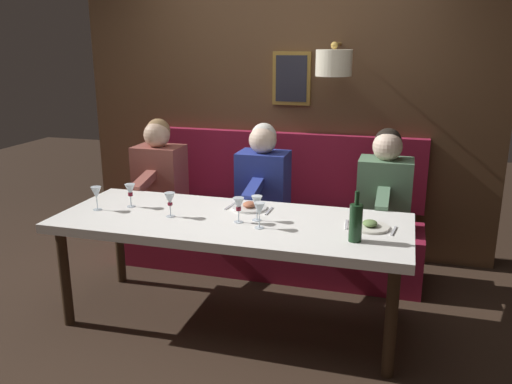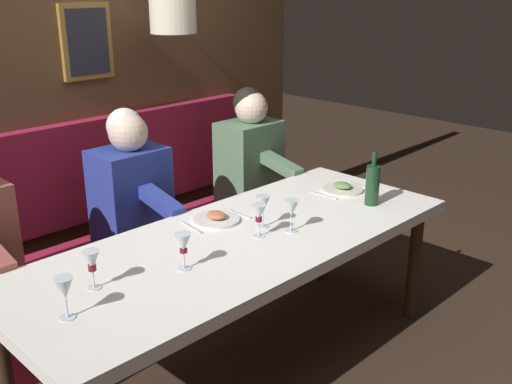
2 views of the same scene
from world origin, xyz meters
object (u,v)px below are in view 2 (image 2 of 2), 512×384
object	(u,v)px
wine_glass_4	(263,205)
wine_glass_5	(291,209)
wine_glass_1	(259,214)
wine_glass_2	(64,289)
dining_table	(241,250)
wine_glass_0	(92,262)
diner_nearest	(250,150)
diner_near	(131,182)
wine_glass_3	(183,244)
wine_bottle	(373,184)

from	to	relation	value
wine_glass_4	wine_glass_5	xyz separation A→B (m)	(-0.14, -0.06, 0.00)
wine_glass_1	wine_glass_2	size ratio (longest dim) A/B	1.00
dining_table	wine_glass_0	distance (m)	0.78
diner_nearest	wine_glass_5	distance (m)	1.23
wine_glass_1	diner_near	bearing A→B (deg)	5.81
wine_glass_3	wine_glass_4	size ratio (longest dim) A/B	1.00
wine_glass_4	wine_glass_1	bearing A→B (deg)	124.50
wine_glass_1	diner_nearest	bearing A→B (deg)	-42.71
diner_nearest	wine_bottle	xyz separation A→B (m)	(-1.07, 0.11, 0.04)
wine_glass_4	wine_bottle	xyz separation A→B (m)	(-0.20, -0.65, -0.00)
diner_near	diner_nearest	bearing A→B (deg)	-90.00
wine_glass_4	wine_glass_0	bearing A→B (deg)	87.50
dining_table	wine_glass_3	world-z (taller)	wine_glass_3
wine_glass_3	wine_glass_4	world-z (taller)	same
wine_glass_3	wine_glass_4	xyz separation A→B (m)	(0.08, -0.57, 0.00)
wine_glass_0	wine_glass_5	distance (m)	1.00
wine_glass_0	wine_glass_1	world-z (taller)	same
diner_nearest	wine_glass_4	xyz separation A→B (m)	(-0.87, 0.76, 0.04)
dining_table	wine_glass_1	distance (m)	0.20
wine_bottle	diner_nearest	bearing A→B (deg)	-6.13
wine_glass_0	wine_glass_5	bearing A→B (deg)	-100.24
wine_glass_3	wine_glass_5	size ratio (longest dim) A/B	1.00
dining_table	diner_near	world-z (taller)	diner_near
wine_glass_4	wine_glass_5	size ratio (longest dim) A/B	1.00
diner_nearest	wine_glass_3	size ratio (longest dim) A/B	4.82
diner_nearest	wine_glass_0	size ratio (longest dim) A/B	4.82
diner_near	wine_glass_4	xyz separation A→B (m)	(-0.87, -0.20, 0.04)
wine_glass_1	wine_bottle	xyz separation A→B (m)	(-0.13, -0.75, 0.00)
wine_glass_0	wine_glass_4	distance (m)	0.93
wine_glass_2	wine_glass_3	xyz separation A→B (m)	(0.00, -0.55, -0.00)
diner_nearest	diner_near	distance (m)	0.96
wine_glass_2	wine_glass_4	distance (m)	1.12
dining_table	wine_bottle	world-z (taller)	wine_bottle
diner_nearest	wine_glass_5	bearing A→B (deg)	144.83
wine_glass_0	wine_glass_2	distance (m)	0.23
wine_glass_3	wine_bottle	distance (m)	1.22
diner_nearest	wine_glass_3	distance (m)	1.64
dining_table	wine_glass_5	xyz separation A→B (m)	(-0.12, -0.23, 0.18)
wine_glass_0	wine_glass_1	bearing A→B (deg)	-97.57
dining_table	diner_nearest	size ratio (longest dim) A/B	2.92
dining_table	wine_glass_1	size ratio (longest dim) A/B	14.09
diner_near	wine_glass_3	world-z (taller)	diner_near
wine_glass_2	wine_glass_5	size ratio (longest dim) A/B	1.00
wine_glass_5	diner_nearest	bearing A→B (deg)	-35.17
wine_glass_0	wine_glass_4	size ratio (longest dim) A/B	1.00
diner_nearest	diner_near	world-z (taller)	same
wine_glass_2	wine_bottle	world-z (taller)	wine_bottle
wine_glass_0	wine_glass_3	xyz separation A→B (m)	(-0.13, -0.36, 0.00)
wine_glass_0	wine_glass_3	size ratio (longest dim) A/B	1.00
wine_glass_0	wine_glass_5	xyz separation A→B (m)	(-0.18, -0.98, 0.00)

